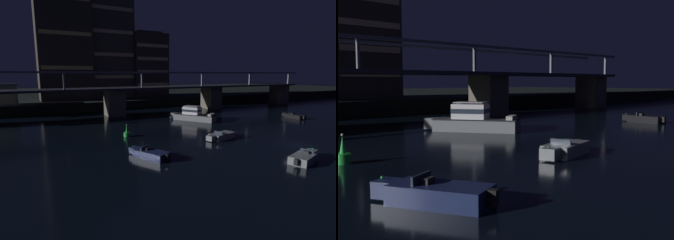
% 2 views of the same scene
% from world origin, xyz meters
% --- Properties ---
extents(ground_plane, '(400.00, 400.00, 0.00)m').
position_xyz_m(ground_plane, '(0.00, 0.00, 0.00)').
color(ground_plane, black).
extents(far_riverbank, '(240.00, 80.00, 2.20)m').
position_xyz_m(far_riverbank, '(0.00, 82.77, 1.10)').
color(far_riverbank, black).
rests_on(far_riverbank, ground).
extents(river_bridge, '(83.84, 6.40, 9.38)m').
position_xyz_m(river_bridge, '(-0.00, 34.76, 4.19)').
color(river_bridge, '#605B51').
rests_on(river_bridge, ground).
extents(tower_west_low, '(13.03, 8.25, 41.62)m').
position_xyz_m(tower_west_low, '(-19.92, 53.40, 22.86)').
color(tower_west_low, '#38332D').
rests_on(tower_west_low, far_riverbank).
extents(tower_west_tall, '(13.46, 10.75, 30.28)m').
position_xyz_m(tower_west_tall, '(-8.23, 56.33, 17.19)').
color(tower_west_tall, '#423D38').
rests_on(tower_west_tall, far_riverbank).
extents(tower_central, '(10.57, 10.70, 18.91)m').
position_xyz_m(tower_central, '(3.49, 55.16, 11.50)').
color(tower_central, '#38332D').
rests_on(tower_central, far_riverbank).
extents(cabin_cruiser_near_left, '(6.45, 8.90, 2.79)m').
position_xyz_m(cabin_cruiser_near_left, '(-1.50, 21.67, 1.05)').
color(cabin_cruiser_near_left, gray).
rests_on(cabin_cruiser_near_left, ground).
extents(speedboat_near_center, '(3.25, 5.01, 1.16)m').
position_xyz_m(speedboat_near_center, '(-18.76, 4.41, 0.41)').
color(speedboat_near_center, '#19234C').
rests_on(speedboat_near_center, ground).
extents(speedboat_near_right, '(5.17, 2.84, 1.16)m').
position_xyz_m(speedboat_near_right, '(-5.27, -4.41, 0.41)').
color(speedboat_near_right, gray).
rests_on(speedboat_near_right, ground).
extents(speedboat_mid_left, '(5.21, 2.63, 1.16)m').
position_xyz_m(speedboat_mid_left, '(-6.51, 7.30, 0.41)').
color(speedboat_mid_left, gray).
rests_on(speedboat_mid_left, ground).
extents(speedboat_mid_center, '(2.10, 5.23, 1.16)m').
position_xyz_m(speedboat_mid_center, '(17.96, 13.95, 0.41)').
color(speedboat_mid_center, black).
rests_on(speedboat_mid_center, ground).
extents(channel_buoy, '(0.90, 0.90, 1.76)m').
position_xyz_m(channel_buoy, '(-17.53, 14.89, 0.48)').
color(channel_buoy, green).
rests_on(channel_buoy, ground).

